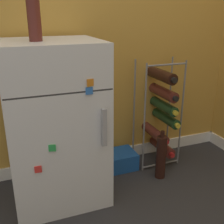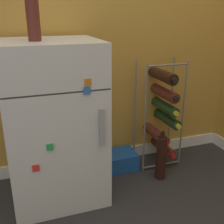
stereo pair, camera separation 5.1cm
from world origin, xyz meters
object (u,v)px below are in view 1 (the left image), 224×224
wine_rack (162,111)px  fridge_top_bottle (34,20)px  mini_fridge (55,124)px  loose_bottle_floor (161,157)px  soda_box (117,160)px

wine_rack → fridge_top_bottle: fridge_top_bottle is taller
mini_fridge → loose_bottle_floor: (0.69, -0.07, -0.32)m
soda_box → wine_rack: bearing=-3.1°
fridge_top_bottle → loose_bottle_floor: bearing=-1.9°
wine_rack → loose_bottle_floor: wine_rack is taller
mini_fridge → soda_box: 0.63m
wine_rack → mini_fridge: bearing=-170.7°
wine_rack → loose_bottle_floor: (-0.11, -0.20, -0.25)m
wine_rack → soda_box: bearing=176.9°
mini_fridge → loose_bottle_floor: mini_fridge is taller
wine_rack → soda_box: (-0.34, 0.02, -0.34)m
mini_fridge → loose_bottle_floor: size_ratio=2.74×
wine_rack → loose_bottle_floor: size_ratio=2.25×
mini_fridge → wine_rack: size_ratio=1.21×
soda_box → fridge_top_bottle: size_ratio=1.13×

